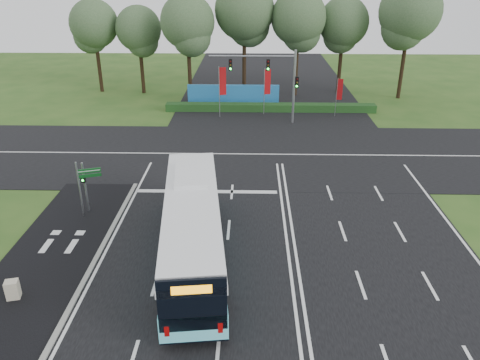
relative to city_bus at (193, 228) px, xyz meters
The scene contains 16 objects.
ground 6.10m from the city_bus, 30.83° to the left, with size 120.00×120.00×0.00m, color #2A501A.
road_main 6.10m from the city_bus, 30.83° to the left, with size 20.00×120.00×0.04m, color black.
road_cross 15.89m from the city_bus, 71.60° to the left, with size 120.00×14.00×0.05m, color black.
bike_path 7.75m from the city_bus, behind, with size 5.00×18.00×0.06m, color black.
kerb_strip 5.44m from the city_bus, behind, with size 0.25×18.00×0.12m, color gray.
city_bus is the anchor object (origin of this frame).
pedestrian_signal 8.79m from the city_bus, 144.81° to the left, with size 0.30×0.41×3.28m.
street_sign 8.35m from the city_bus, 146.82° to the left, with size 1.34×0.50×3.59m.
utility_cabinet 8.74m from the city_bus, 156.97° to the right, with size 0.58×0.48×0.96m, color beige.
banner_flag_left 25.34m from the city_bus, 89.95° to the left, with size 0.72×0.31×5.11m.
banner_flag_mid 26.81m from the city_bus, 80.34° to the left, with size 0.67×0.25×4.71m.
banner_flag_right 28.29m from the city_bus, 65.56° to the left, with size 0.56×0.22×3.93m.
traffic_light_gantry 24.20m from the city_bus, 77.53° to the left, with size 8.41×0.28×7.00m.
hedge 27.96m from the city_bus, 79.72° to the left, with size 22.00×1.20×0.80m, color #173A15.
blue_hoarding 30.00m from the city_bus, 88.13° to the left, with size 10.00×0.30×2.20m, color #216FB3.
eucalyptus_row 35.18m from the city_bus, 83.41° to the left, with size 41.40×8.94×12.87m.
Camera 1 is at (-2.09, -23.45, 14.02)m, focal length 35.00 mm.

